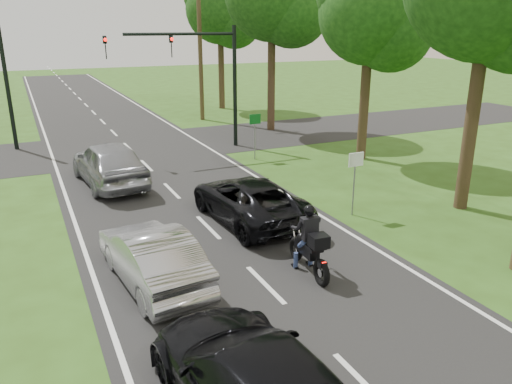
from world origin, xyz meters
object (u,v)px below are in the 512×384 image
Objects in this scene: dark_suv at (249,199)px; sign_green at (255,126)px; motorcycle_rider at (310,247)px; utility_pole_far at (200,40)px; traffic_signal at (199,66)px; silver_sedan at (152,256)px; sign_white at (355,169)px; silver_suv at (109,163)px.

sign_green is (3.49, 6.93, 0.90)m from dark_suv.
motorcycle_rider is at bearing -108.39° from sign_green.
traffic_signal is at bearing -109.68° from utility_pole_far.
sign_green is at bearing 76.41° from motorcycle_rider.
traffic_signal is (5.75, 12.76, 3.42)m from silver_sedan.
sign_green is at bearing -120.16° from dark_suv.
traffic_signal is (1.93, 9.95, 3.44)m from dark_suv.
sign_white is at bearing -82.95° from traffic_signal.
utility_pole_far is at bearing 85.49° from sign_white.
sign_white is (3.29, -1.07, 0.90)m from dark_suv.
dark_suv is 6.69m from silver_suv.
sign_green is (7.31, 9.74, 0.88)m from silver_sedan.
utility_pole_far is at bearing 82.14° from motorcycle_rider.
utility_pole_far is at bearing -128.97° from silver_suv.
motorcycle_rider is 0.49× the size of silver_sedan.
silver_suv is 7.46m from traffic_signal.
traffic_signal reaches higher than sign_white.
dark_suv is 10.70m from traffic_signal.
silver_sedan is 22.90m from utility_pole_far.
dark_suv is at bearing 114.83° from silver_suv.
sign_green reaches higher than motorcycle_rider.
sign_white is (6.63, -6.86, 0.71)m from silver_suv.
dark_suv is at bearing -104.94° from utility_pole_far.
traffic_signal is 8.55m from utility_pole_far.
silver_sedan is at bearing -126.88° from sign_green.
silver_sedan is 0.67× the size of traffic_signal.
motorcycle_rider is 4.57m from sign_white.
silver_suv is at bearing -123.79° from utility_pole_far.
silver_sedan is 2.02× the size of sign_green.
motorcycle_rider is 1.00× the size of sign_white.
motorcycle_rider is 0.33× the size of traffic_signal.
utility_pole_far is at bearing -118.20° from silver_sedan.
sign_green is (3.62, 10.90, 0.88)m from motorcycle_rider.
sign_white is at bearing 45.04° from motorcycle_rider.
sign_white is (1.36, -11.02, -2.54)m from traffic_signal.
utility_pole_far is 4.71× the size of sign_green.
sign_white reaches higher than dark_suv.
traffic_signal is at bearing -119.93° from silver_sedan.
utility_pole_far is (8.61, 20.76, 4.37)m from silver_sedan.
motorcycle_rider reaches higher than silver_suv.
sign_white reaches higher than silver_sedan.
dark_suv is at bearing 161.96° from sign_white.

